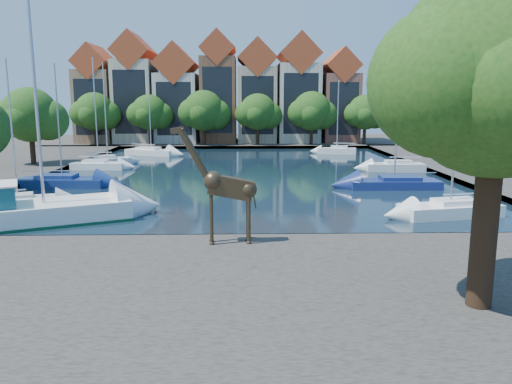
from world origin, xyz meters
TOP-DOWN VIEW (x-y plane):
  - ground at (0.00, 0.00)m, footprint 160.00×160.00m
  - water_basin at (0.00, 24.00)m, footprint 38.00×50.00m
  - near_quay at (0.00, -7.00)m, footprint 50.00×14.00m
  - far_quay at (0.00, 56.00)m, footprint 60.00×16.00m
  - right_quay at (25.00, 24.00)m, footprint 14.00×52.00m
  - plane_tree at (7.62, -9.01)m, footprint 8.32×6.40m
  - townhouse_west_end at (-23.00, 55.99)m, footprint 5.44×9.18m
  - townhouse_west_mid at (-17.00, 55.99)m, footprint 5.94×9.18m
  - townhouse_west_inner at (-10.50, 55.99)m, footprint 6.43×9.18m
  - townhouse_center at (-4.00, 55.99)m, footprint 5.44×9.18m
  - townhouse_east_inner at (2.00, 55.99)m, footprint 5.94×9.18m
  - townhouse_east_mid at (8.50, 55.99)m, footprint 6.43×9.18m
  - townhouse_east_end at (15.00, 55.99)m, footprint 5.44×9.18m
  - far_tree_far_west at (-21.90, 50.49)m, footprint 7.28×5.60m
  - far_tree_west at (-13.91, 50.49)m, footprint 6.76×5.20m
  - far_tree_mid_west at (-5.89, 50.49)m, footprint 7.80×6.00m
  - far_tree_mid_east at (2.10, 50.49)m, footprint 7.02×5.40m
  - far_tree_east at (10.11, 50.49)m, footprint 7.54×5.80m
  - far_tree_far_east at (18.09, 50.49)m, footprint 6.76×5.20m
  - side_tree_left_far at (-21.90, 27.99)m, footprint 7.28×5.60m
  - giraffe_statue at (-1.02, -1.59)m, footprint 3.80×0.77m
  - motorsailer at (-13.38, 3.57)m, footprint 12.72×8.29m
  - sailboat_left_a at (-15.00, 8.39)m, footprint 6.09×3.67m
  - sailboat_left_b at (-15.00, 16.59)m, footprint 7.08×2.68m
  - sailboat_left_c at (-15.00, 26.96)m, footprint 5.47×2.25m
  - sailboat_left_d at (-15.00, 30.50)m, footprint 5.30×3.48m
  - sailboat_left_e at (-12.00, 40.06)m, footprint 7.00×4.70m
  - sailboat_right_a at (12.47, 5.27)m, footprint 6.44×3.31m
  - sailboat_right_b at (12.00, 15.21)m, footprint 7.19×2.60m
  - sailboat_right_c at (15.00, 25.04)m, footprint 5.78×2.13m
  - sailboat_right_d at (12.16, 41.18)m, footprint 5.19×2.69m

SIDE VIEW (x-z plane):
  - ground at x=0.00m, z-range 0.00..0.00m
  - water_basin at x=0.00m, z-range 0.00..0.08m
  - near_quay at x=0.00m, z-range 0.00..0.50m
  - far_quay at x=0.00m, z-range 0.00..0.50m
  - right_quay at x=25.00m, z-range 0.00..0.50m
  - sailboat_left_a at x=-15.00m, z-range -4.21..5.37m
  - sailboat_right_b at x=12.00m, z-range -4.73..5.91m
  - sailboat_left_b at x=-15.00m, z-range -4.32..5.53m
  - sailboat_left_c at x=-15.00m, z-range -4.94..6.21m
  - sailboat_left_e at x=-12.00m, z-range -4.89..6.19m
  - sailboat_right_a at x=12.47m, z-range -4.37..5.67m
  - sailboat_right_c at x=15.00m, z-range -4.45..5.78m
  - sailboat_right_d at x=12.16m, z-range -4.07..5.43m
  - sailboat_left_d at x=-15.00m, z-range -4.78..6.15m
  - motorsailer at x=-13.38m, z-range -5.13..7.16m
  - giraffe_statue at x=-1.02m, z-range 0.45..5.88m
  - far_tree_west at x=-13.91m, z-range 1.40..8.76m
  - far_tree_far_east at x=18.09m, z-range 1.40..8.76m
  - far_tree_mid_east at x=2.10m, z-range 1.37..8.89m
  - far_tree_far_west at x=-21.90m, z-range 1.34..9.02m
  - far_tree_east at x=10.11m, z-range 1.32..9.16m
  - far_tree_mid_west at x=-5.89m, z-range 1.29..9.29m
  - side_tree_left_far at x=-21.90m, z-range 1.44..9.32m
  - townhouse_east_end at x=15.00m, z-range -0.11..14.32m
  - townhouse_west_inner at x=-10.50m, z-range -0.22..14.92m
  - townhouse_west_end at x=-23.00m, z-range -0.11..14.83m
  - plane_tree at x=7.62m, z-range 2.36..12.98m
  - townhouse_east_inner at x=2.00m, z-range -0.16..15.63m
  - townhouse_east_mid at x=8.50m, z-range -0.22..16.43m
  - townhouse_west_mid at x=-17.00m, z-range -0.16..16.63m
  - townhouse_center at x=-4.00m, z-range -0.10..16.83m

